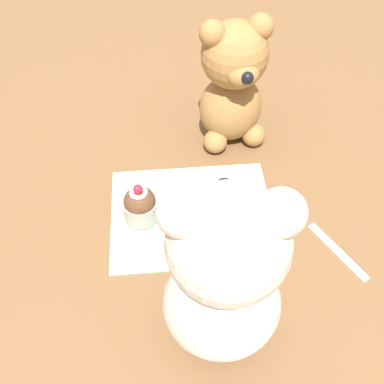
{
  "coord_description": "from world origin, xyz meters",
  "views": [
    {
      "loc": [
        0.04,
        0.43,
        0.56
      ],
      "look_at": [
        0.0,
        0.0,
        0.06
      ],
      "focal_mm": 42.0,
      "sensor_mm": 36.0,
      "label": 1
    }
  ],
  "objects_px": {
    "cupcake_near_tan_bear": "(140,204)",
    "teaspoon": "(338,251)",
    "cupcake_near_cream_bear": "(217,208)",
    "teddy_bear_tan": "(233,84)",
    "teddy_bear_cream": "(224,279)"
  },
  "relations": [
    {
      "from": "cupcake_near_tan_bear",
      "to": "teaspoon",
      "type": "relative_size",
      "value": 0.62
    },
    {
      "from": "cupcake_near_cream_bear",
      "to": "teddy_bear_tan",
      "type": "bearing_deg",
      "value": -103.69
    },
    {
      "from": "teddy_bear_tan",
      "to": "cupcake_near_cream_bear",
      "type": "bearing_deg",
      "value": -112.93
    },
    {
      "from": "cupcake_near_tan_bear",
      "to": "teaspoon",
      "type": "height_order",
      "value": "cupcake_near_tan_bear"
    },
    {
      "from": "teddy_bear_tan",
      "to": "teaspoon",
      "type": "bearing_deg",
      "value": -73.75
    },
    {
      "from": "teddy_bear_tan",
      "to": "cupcake_near_cream_bear",
      "type": "distance_m",
      "value": 0.21
    },
    {
      "from": "teddy_bear_cream",
      "to": "teddy_bear_tan",
      "type": "relative_size",
      "value": 1.21
    },
    {
      "from": "cupcake_near_cream_bear",
      "to": "teaspoon",
      "type": "xyz_separation_m",
      "value": [
        -0.17,
        0.07,
        -0.03
      ]
    },
    {
      "from": "teddy_bear_cream",
      "to": "teaspoon",
      "type": "bearing_deg",
      "value": -147.02
    },
    {
      "from": "teddy_bear_cream",
      "to": "cupcake_near_cream_bear",
      "type": "distance_m",
      "value": 0.2
    },
    {
      "from": "teddy_bear_cream",
      "to": "teddy_bear_tan",
      "type": "height_order",
      "value": "teddy_bear_cream"
    },
    {
      "from": "cupcake_near_cream_bear",
      "to": "teaspoon",
      "type": "height_order",
      "value": "cupcake_near_cream_bear"
    },
    {
      "from": "teddy_bear_cream",
      "to": "teaspoon",
      "type": "xyz_separation_m",
      "value": [
        -0.19,
        -0.1,
        -0.13
      ]
    },
    {
      "from": "cupcake_near_cream_bear",
      "to": "teaspoon",
      "type": "relative_size",
      "value": 0.61
    },
    {
      "from": "cupcake_near_tan_bear",
      "to": "teaspoon",
      "type": "bearing_deg",
      "value": 162.93
    }
  ]
}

